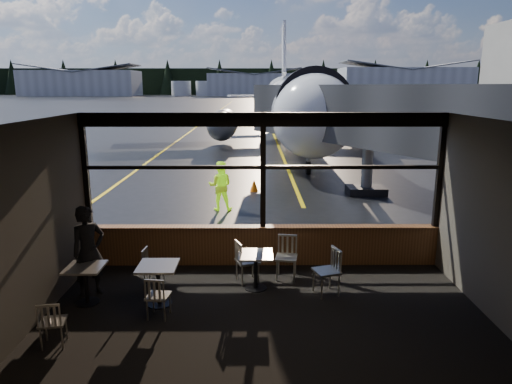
{
  "coord_description": "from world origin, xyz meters",
  "views": [
    {
      "loc": [
        -0.2,
        -9.99,
        4.06
      ],
      "look_at": [
        -0.15,
        1.0,
        1.5
      ],
      "focal_mm": 32.0,
      "sensor_mm": 36.0,
      "label": 1
    }
  ],
  "objects_px": {
    "cafe_table_mid": "(159,285)",
    "ground_crew": "(220,186)",
    "chair_near_n": "(286,258)",
    "cone_nose": "(254,185)",
    "jet_bridge": "(366,139)",
    "cafe_table_near": "(256,271)",
    "chair_mid_s": "(158,296)",
    "chair_left_s": "(53,322)",
    "chair_near_w": "(247,262)",
    "passenger": "(89,251)",
    "cafe_table_left": "(86,285)",
    "chair_mid_w": "(154,267)",
    "airliner": "(294,70)",
    "chair_near_e": "(326,272)"
  },
  "relations": [
    {
      "from": "jet_bridge",
      "to": "chair_near_w",
      "type": "height_order",
      "value": "jet_bridge"
    },
    {
      "from": "cafe_table_left",
      "to": "passenger",
      "type": "distance_m",
      "value": 0.65
    },
    {
      "from": "jet_bridge",
      "to": "chair_near_e",
      "type": "relative_size",
      "value": 10.97
    },
    {
      "from": "airliner",
      "to": "chair_left_s",
      "type": "height_order",
      "value": "airliner"
    },
    {
      "from": "chair_near_w",
      "to": "chair_near_n",
      "type": "bearing_deg",
      "value": 82.59
    },
    {
      "from": "airliner",
      "to": "chair_near_n",
      "type": "distance_m",
      "value": 23.86
    },
    {
      "from": "chair_near_w",
      "to": "chair_mid_s",
      "type": "distance_m",
      "value": 2.17
    },
    {
      "from": "airliner",
      "to": "chair_near_e",
      "type": "height_order",
      "value": "airliner"
    },
    {
      "from": "passenger",
      "to": "chair_near_n",
      "type": "bearing_deg",
      "value": -32.98
    },
    {
      "from": "passenger",
      "to": "airliner",
      "type": "bearing_deg",
      "value": 32.1
    },
    {
      "from": "cafe_table_left",
      "to": "chair_near_w",
      "type": "xyz_separation_m",
      "value": [
        3.05,
        0.94,
        0.09
      ]
    },
    {
      "from": "cafe_table_mid",
      "to": "chair_near_e",
      "type": "relative_size",
      "value": 0.83
    },
    {
      "from": "airliner",
      "to": "chair_mid_w",
      "type": "xyz_separation_m",
      "value": [
        -4.83,
        -23.63,
        -4.75
      ]
    },
    {
      "from": "jet_bridge",
      "to": "chair_mid_w",
      "type": "bearing_deg",
      "value": -131.56
    },
    {
      "from": "chair_near_e",
      "to": "chair_near_w",
      "type": "xyz_separation_m",
      "value": [
        -1.57,
        0.57,
        -0.01
      ]
    },
    {
      "from": "chair_left_s",
      "to": "ground_crew",
      "type": "bearing_deg",
      "value": 65.95
    },
    {
      "from": "cafe_table_mid",
      "to": "chair_left_s",
      "type": "relative_size",
      "value": 0.99
    },
    {
      "from": "chair_near_w",
      "to": "ground_crew",
      "type": "relative_size",
      "value": 0.57
    },
    {
      "from": "chair_mid_s",
      "to": "passenger",
      "type": "xyz_separation_m",
      "value": [
        -1.52,
        0.92,
        0.51
      ]
    },
    {
      "from": "chair_near_e",
      "to": "passenger",
      "type": "bearing_deg",
      "value": 71.76
    },
    {
      "from": "chair_mid_s",
      "to": "jet_bridge",
      "type": "bearing_deg",
      "value": 63.02
    },
    {
      "from": "chair_near_w",
      "to": "chair_mid_w",
      "type": "xyz_separation_m",
      "value": [
        -1.94,
        -0.13,
        -0.06
      ]
    },
    {
      "from": "cafe_table_near",
      "to": "chair_mid_w",
      "type": "height_order",
      "value": "chair_mid_w"
    },
    {
      "from": "cafe_table_near",
      "to": "ground_crew",
      "type": "xyz_separation_m",
      "value": [
        -1.16,
        6.14,
        0.44
      ]
    },
    {
      "from": "jet_bridge",
      "to": "cone_nose",
      "type": "relative_size",
      "value": 22.07
    },
    {
      "from": "ground_crew",
      "to": "chair_near_w",
      "type": "bearing_deg",
      "value": 101.19
    },
    {
      "from": "cafe_table_near",
      "to": "chair_near_n",
      "type": "distance_m",
      "value": 0.83
    },
    {
      "from": "jet_bridge",
      "to": "chair_left_s",
      "type": "bearing_deg",
      "value": -128.2
    },
    {
      "from": "cafe_table_left",
      "to": "cone_nose",
      "type": "bearing_deg",
      "value": 71.39
    },
    {
      "from": "airliner",
      "to": "chair_near_e",
      "type": "bearing_deg",
      "value": -92.21
    },
    {
      "from": "cafe_table_near",
      "to": "chair_mid_w",
      "type": "relative_size",
      "value": 0.94
    },
    {
      "from": "cafe_table_near",
      "to": "chair_mid_s",
      "type": "distance_m",
      "value": 2.11
    },
    {
      "from": "chair_mid_w",
      "to": "cone_nose",
      "type": "relative_size",
      "value": 1.7
    },
    {
      "from": "cafe_table_mid",
      "to": "jet_bridge",
      "type": "bearing_deg",
      "value": 53.21
    },
    {
      "from": "chair_near_e",
      "to": "chair_mid_s",
      "type": "height_order",
      "value": "chair_near_e"
    },
    {
      "from": "chair_mid_s",
      "to": "cone_nose",
      "type": "xyz_separation_m",
      "value": [
        1.71,
        10.04,
        -0.17
      ]
    },
    {
      "from": "chair_near_n",
      "to": "cone_nose",
      "type": "xyz_separation_m",
      "value": [
        -0.69,
        8.36,
        -0.23
      ]
    },
    {
      "from": "chair_near_e",
      "to": "passenger",
      "type": "distance_m",
      "value": 4.68
    },
    {
      "from": "passenger",
      "to": "chair_mid_w",
      "type": "bearing_deg",
      "value": -23.27
    },
    {
      "from": "jet_bridge",
      "to": "chair_near_n",
      "type": "xyz_separation_m",
      "value": [
        -3.11,
        -6.31,
        -1.82
      ]
    },
    {
      "from": "passenger",
      "to": "cone_nose",
      "type": "height_order",
      "value": "passenger"
    },
    {
      "from": "cafe_table_left",
      "to": "ground_crew",
      "type": "bearing_deg",
      "value": 73.01
    },
    {
      "from": "cafe_table_left",
      "to": "cone_nose",
      "type": "height_order",
      "value": "cafe_table_left"
    },
    {
      "from": "chair_left_s",
      "to": "chair_near_n",
      "type": "bearing_deg",
      "value": 23.74
    },
    {
      "from": "ground_crew",
      "to": "cafe_table_left",
      "type": "bearing_deg",
      "value": 74.62
    },
    {
      "from": "cafe_table_near",
      "to": "cafe_table_mid",
      "type": "distance_m",
      "value": 1.96
    },
    {
      "from": "cafe_table_mid",
      "to": "ground_crew",
      "type": "bearing_deg",
      "value": 84.29
    },
    {
      "from": "chair_near_w",
      "to": "cone_nose",
      "type": "distance_m",
      "value": 8.56
    },
    {
      "from": "cafe_table_mid",
      "to": "ground_crew",
      "type": "xyz_separation_m",
      "value": [
        0.68,
        6.83,
        0.42
      ]
    },
    {
      "from": "chair_mid_w",
      "to": "chair_near_w",
      "type": "bearing_deg",
      "value": 99.34
    }
  ]
}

